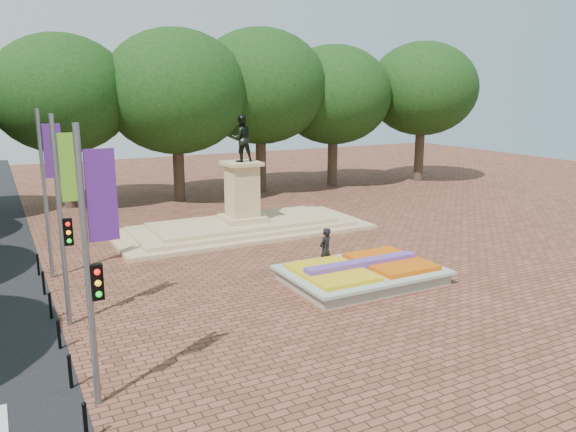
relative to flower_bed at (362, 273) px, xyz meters
name	(u,v)px	position (x,y,z in m)	size (l,w,h in m)	color
ground	(316,271)	(-1.03, 2.00, -0.38)	(90.00, 90.00, 0.00)	brown
flower_bed	(362,273)	(0.00, 0.00, 0.00)	(6.30, 4.30, 0.91)	gray
monument	(243,216)	(-1.03, 10.00, 0.50)	(14.00, 6.00, 6.40)	tan
tree_row_back	(215,105)	(1.31, 20.00, 6.29)	(44.80, 8.80, 10.43)	#38281F
banner_poles	(65,214)	(-11.10, 0.69, 3.50)	(0.88, 11.17, 7.00)	slate
bollard_row	(54,318)	(-11.73, 0.50, 0.15)	(0.12, 13.12, 0.98)	black
pedestrian	(325,250)	(-0.63, 1.89, 0.58)	(0.70, 0.46, 1.92)	black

